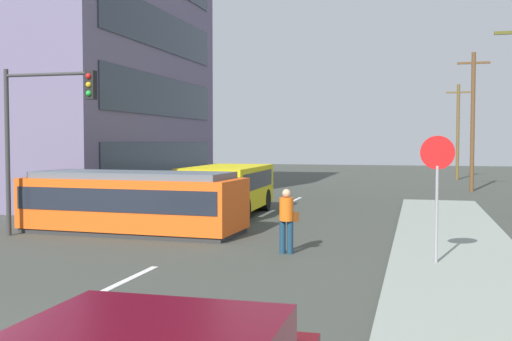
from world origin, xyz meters
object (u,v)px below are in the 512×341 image
Objects in this scene: stop_sign at (437,172)px; utility_pole_distant at (458,130)px; streetcar_tram at (133,201)px; city_bus at (228,187)px; traffic_light_mast at (41,118)px; pedestrian_crossing at (287,217)px; utility_pole_far at (473,119)px.

stop_sign is 0.40× the size of utility_pole_distant.
utility_pole_distant reaches higher than streetcar_tram.
city_bus is 8.04m from traffic_light_mast.
utility_pole_distant is at bearing 68.38° from city_bus.
city_bus is at bearing 118.10° from pedestrian_crossing.
traffic_light_mast reaches higher than stop_sign.
streetcar_tram reaches higher than city_bus.
city_bus is 11.39m from stop_sign.
traffic_light_mast is at bearing -144.21° from streetcar_tram.
streetcar_tram is 4.26× the size of pedestrian_crossing.
utility_pole_far is (10.25, 14.35, 3.08)m from city_bus.
streetcar_tram is 2.47× the size of stop_sign.
utility_pole_far is 1.11× the size of utility_pole_distant.
utility_pole_distant is (-0.12, 11.20, -0.40)m from utility_pole_far.
pedestrian_crossing is at bearing -5.50° from traffic_light_mast.
city_bus is at bearing 60.95° from traffic_light_mast.
pedestrian_crossing is 33.66m from utility_pole_distant.
utility_pole_distant is at bearing 85.81° from stop_sign.
utility_pole_far is (11.77, 19.46, 3.18)m from streetcar_tram.
stop_sign is at bearing -19.65° from streetcar_tram.
traffic_light_mast is 0.71× the size of utility_pole_distant.
pedestrian_crossing is at bearing -100.57° from utility_pole_distant.
stop_sign is 34.06m from utility_pole_distant.
stop_sign reaches higher than city_bus.
streetcar_tram is at bearing -106.66° from city_bus.
utility_pole_far is at bearing 83.45° from stop_sign.
utility_pole_distant reaches higher than city_bus.
utility_pole_far is (13.96, 21.03, 0.60)m from traffic_light_mast.
stop_sign is 0.36× the size of utility_pole_far.
stop_sign reaches higher than streetcar_tram.
pedestrian_crossing is (5.50, -2.32, -0.05)m from streetcar_tram.
stop_sign is at bearing -94.19° from utility_pole_distant.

